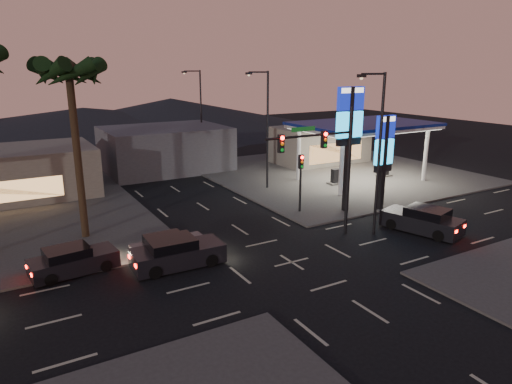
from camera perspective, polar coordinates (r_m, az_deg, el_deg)
ground at (r=25.20m, az=4.48°, el=-8.75°), size 140.00×140.00×0.00m
corner_lot_ne at (r=46.60m, az=9.60°, el=2.44°), size 24.00×24.00×0.12m
gas_station at (r=42.80m, az=13.32°, el=7.94°), size 12.20×8.20×5.47m
convenience_store at (r=51.29m, az=7.87°, el=5.88°), size 10.00×6.00×4.00m
pylon_sign_tall at (r=32.85m, az=11.60°, el=8.24°), size 2.20×0.35×9.00m
pylon_sign_short at (r=34.10m, az=15.73°, el=5.28°), size 1.60×0.35×7.00m
traffic_signal_mast at (r=27.34m, az=8.86°, el=4.53°), size 6.10×0.39×8.00m
pedestal_signal at (r=32.73m, az=5.62°, el=2.28°), size 0.32×0.39×4.30m
streetlight_near at (r=28.54m, az=14.94°, el=5.64°), size 2.14×0.25×10.00m
streetlight_mid at (r=38.74m, az=1.20°, el=8.56°), size 2.14×0.25×10.00m
streetlight_far at (r=51.16m, az=-7.10°, el=10.08°), size 2.14×0.25×10.00m
palm_a at (r=28.69m, az=-22.25°, el=12.55°), size 4.41×4.41×10.86m
building_far_mid at (r=48.05m, az=-11.29°, el=5.34°), size 12.00×9.00×4.40m
hill_right at (r=84.12m, az=-10.55°, el=9.74°), size 50.00×50.00×5.00m
hill_center at (r=80.39m, az=-20.73°, el=8.41°), size 60.00×60.00×4.00m
car_lane_a_front at (r=24.75m, az=-9.91°, el=-7.52°), size 5.00×2.22×1.61m
car_lane_b_front at (r=25.85m, az=-10.82°, el=-6.81°), size 4.27×1.89×1.38m
car_lane_b_mid at (r=25.47m, az=-21.96°, el=-7.99°), size 4.51×2.27×1.42m
suv_station at (r=31.24m, az=20.13°, el=-3.35°), size 3.34×5.27×1.64m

